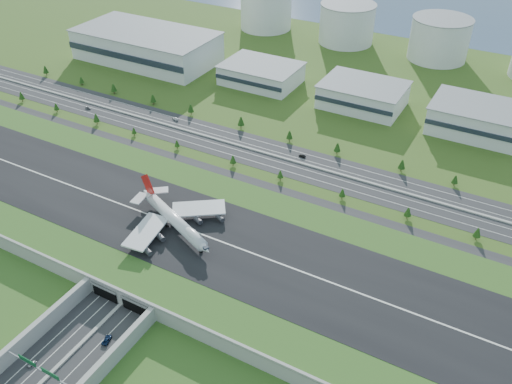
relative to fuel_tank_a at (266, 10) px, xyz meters
The scene contains 20 objects.
ground 332.88m from the fuel_tank_a, 68.84° to the right, with size 1200.00×1200.00×0.00m, color #31551A.
airfield_deck 332.76m from the fuel_tank_a, 68.84° to the right, with size 520.00×100.00×9.20m.
underpass_road 426.88m from the fuel_tank_a, 73.66° to the right, with size 38.80×120.40×8.00m.
sign_gantry_near 422.58m from the fuel_tank_a, 73.50° to the right, with size 38.70×0.70×9.80m.
north_expressway 246.84m from the fuel_tank_a, 60.83° to the right, with size 560.00×36.00×0.12m, color #28282B.
tree_row 239.84m from the fuel_tank_a, 62.74° to the right, with size 503.41×48.63×8.34m.
hangar_west 134.72m from the fuel_tank_a, 111.80° to the right, with size 120.00×60.00×25.00m, color silver.
hangar_mid_a 134.54m from the fuel_tank_a, 63.43° to the right, with size 58.00×42.00×15.00m, color silver.
hangar_mid_b 188.43m from the fuel_tank_a, 39.61° to the right, with size 58.00×42.00×17.00m, color silver.
hangar_mid_c 255.13m from the fuel_tank_a, 28.07° to the right, with size 58.00×42.00×19.00m, color silver.
fuel_tank_a is the anchor object (origin of this frame).
fuel_tank_b 85.00m from the fuel_tank_a, ahead, with size 50.00×50.00×35.00m, color silver.
fuel_tank_c 170.00m from the fuel_tank_a, ahead, with size 50.00×50.00×35.00m, color silver.
bay_water 208.82m from the fuel_tank_a, 54.78° to the left, with size 1200.00×260.00×0.06m, color #3C5272.
boeing_747 332.85m from the fuel_tank_a, 69.69° to the right, with size 59.06×54.64×19.42m.
car_0 417.17m from the fuel_tank_a, 74.66° to the right, with size 1.56×3.88×1.32m, color #A0A1A5.
car_2 400.04m from the fuel_tank_a, 71.29° to the right, with size 2.59×5.61×1.56m, color #0B1C3A.
car_4 225.02m from the fuel_tank_a, 97.36° to the right, with size 1.81×4.49×1.53m, color slate.
car_5 249.49m from the fuel_tank_a, 56.52° to the right, with size 1.62×4.64×1.53m, color black.
car_7 209.21m from the fuel_tank_a, 79.73° to the right, with size 2.30×5.65×1.64m, color white.
Camera 1 is at (133.48, -167.12, 179.77)m, focal length 38.00 mm.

